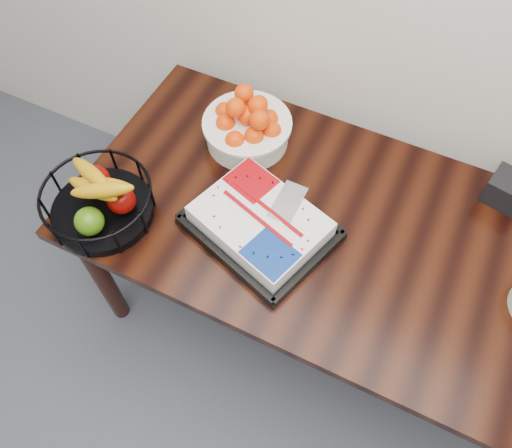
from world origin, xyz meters
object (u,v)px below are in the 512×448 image
at_px(table, 340,243).
at_px(napkin_box, 509,190).
at_px(tangerine_bowl, 247,124).
at_px(fruit_basket, 98,200).
at_px(cake_tray, 260,223).

relative_size(table, napkin_box, 13.33).
relative_size(tangerine_bowl, fruit_basket, 0.89).
distance_m(table, cake_tray, 0.30).
distance_m(tangerine_bowl, fruit_basket, 0.57).
bearing_deg(napkin_box, fruit_basket, -151.52).
xyz_separation_m(tangerine_bowl, napkin_box, (0.90, 0.14, -0.04)).
height_order(cake_tray, fruit_basket, fruit_basket).
height_order(cake_tray, napkin_box, napkin_box).
height_order(cake_tray, tangerine_bowl, tangerine_bowl).
relative_size(table, tangerine_bowl, 5.67).
bearing_deg(fruit_basket, table, 21.41).
bearing_deg(cake_tray, fruit_basket, -161.11).
xyz_separation_m(table, napkin_box, (0.44, 0.35, 0.13)).
bearing_deg(fruit_basket, tangerine_bowl, 60.12).
bearing_deg(tangerine_bowl, napkin_box, 9.13).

